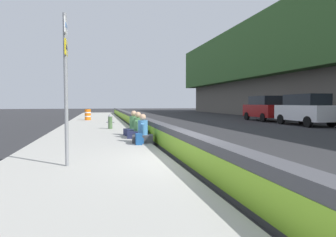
{
  "coord_description": "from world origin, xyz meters",
  "views": [
    {
      "loc": [
        -7.35,
        2.32,
        1.65
      ],
      "look_at": [
        5.13,
        -0.58,
        0.96
      ],
      "focal_mm": 31.4,
      "sensor_mm": 36.0,
      "label": 1
    }
  ],
  "objects_px": {
    "seated_person_middle": "(138,130)",
    "backpack": "(139,139)",
    "fire_hydrant": "(110,121)",
    "parked_car_third": "(305,109)",
    "seated_person_rear": "(134,128)",
    "seated_person_foreground": "(143,133)",
    "parked_car_fourth": "(264,108)",
    "construction_barrel": "(88,115)",
    "route_sign_post": "(66,79)"
  },
  "relations": [
    {
      "from": "seated_person_rear",
      "to": "backpack",
      "type": "xyz_separation_m",
      "value": [
        -3.06,
        0.16,
        -0.16
      ]
    },
    {
      "from": "route_sign_post",
      "to": "backpack",
      "type": "height_order",
      "value": "route_sign_post"
    },
    {
      "from": "route_sign_post",
      "to": "parked_car_fourth",
      "type": "relative_size",
      "value": 0.74
    },
    {
      "from": "seated_person_foreground",
      "to": "seated_person_middle",
      "type": "distance_m",
      "value": 1.42
    },
    {
      "from": "parked_car_fourth",
      "to": "seated_person_middle",
      "type": "bearing_deg",
      "value": 131.78
    },
    {
      "from": "fire_hydrant",
      "to": "backpack",
      "type": "xyz_separation_m",
      "value": [
        -6.85,
        -0.79,
        -0.25
      ]
    },
    {
      "from": "seated_person_middle",
      "to": "backpack",
      "type": "xyz_separation_m",
      "value": [
        -1.99,
        0.22,
        -0.16
      ]
    },
    {
      "from": "seated_person_rear",
      "to": "seated_person_foreground",
      "type": "bearing_deg",
      "value": -178.56
    },
    {
      "from": "seated_person_middle",
      "to": "construction_barrel",
      "type": "xyz_separation_m",
      "value": [
        14.16,
        2.63,
        0.13
      ]
    },
    {
      "from": "fire_hydrant",
      "to": "backpack",
      "type": "bearing_deg",
      "value": -173.42
    },
    {
      "from": "parked_car_third",
      "to": "route_sign_post",
      "type": "bearing_deg",
      "value": 126.16
    },
    {
      "from": "seated_person_foreground",
      "to": "parked_car_fourth",
      "type": "xyz_separation_m",
      "value": [
        13.1,
        -13.07,
        0.7
      ]
    },
    {
      "from": "fire_hydrant",
      "to": "parked_car_third",
      "type": "xyz_separation_m",
      "value": [
        1.13,
        -13.95,
        0.6
      ]
    },
    {
      "from": "seated_person_rear",
      "to": "parked_car_fourth",
      "type": "xyz_separation_m",
      "value": [
        10.61,
        -13.13,
        0.68
      ]
    },
    {
      "from": "seated_person_foreground",
      "to": "construction_barrel",
      "type": "xyz_separation_m",
      "value": [
        15.59,
        2.63,
        0.14
      ]
    },
    {
      "from": "seated_person_foreground",
      "to": "parked_car_third",
      "type": "distance_m",
      "value": 14.93
    },
    {
      "from": "route_sign_post",
      "to": "parked_car_fourth",
      "type": "height_order",
      "value": "route_sign_post"
    },
    {
      "from": "seated_person_middle",
      "to": "construction_barrel",
      "type": "distance_m",
      "value": 14.4
    },
    {
      "from": "backpack",
      "to": "parked_car_third",
      "type": "relative_size",
      "value": 0.08
    },
    {
      "from": "route_sign_post",
      "to": "fire_hydrant",
      "type": "xyz_separation_m",
      "value": [
        10.04,
        -1.35,
        -1.62
      ]
    },
    {
      "from": "route_sign_post",
      "to": "fire_hydrant",
      "type": "relative_size",
      "value": 4.09
    },
    {
      "from": "route_sign_post",
      "to": "parked_car_fourth",
      "type": "distance_m",
      "value": 22.87
    },
    {
      "from": "route_sign_post",
      "to": "seated_person_rear",
      "type": "height_order",
      "value": "route_sign_post"
    },
    {
      "from": "seated_person_foreground",
      "to": "backpack",
      "type": "bearing_deg",
      "value": 158.82
    },
    {
      "from": "seated_person_middle",
      "to": "seated_person_rear",
      "type": "bearing_deg",
      "value": 3.42
    },
    {
      "from": "seated_person_rear",
      "to": "parked_car_third",
      "type": "xyz_separation_m",
      "value": [
        4.93,
        -13.0,
        0.68
      ]
    },
    {
      "from": "fire_hydrant",
      "to": "parked_car_fourth",
      "type": "distance_m",
      "value": 15.65
    },
    {
      "from": "parked_car_third",
      "to": "construction_barrel",
      "type": "bearing_deg",
      "value": 62.32
    },
    {
      "from": "seated_person_rear",
      "to": "parked_car_third",
      "type": "distance_m",
      "value": 13.92
    },
    {
      "from": "backpack",
      "to": "parked_car_fourth",
      "type": "relative_size",
      "value": 0.08
    },
    {
      "from": "seated_person_rear",
      "to": "parked_car_fourth",
      "type": "distance_m",
      "value": 16.89
    },
    {
      "from": "route_sign_post",
      "to": "parked_car_third",
      "type": "distance_m",
      "value": 18.97
    },
    {
      "from": "parked_car_third",
      "to": "seated_person_middle",
      "type": "bearing_deg",
      "value": 114.85
    },
    {
      "from": "fire_hydrant",
      "to": "seated_person_foreground",
      "type": "xyz_separation_m",
      "value": [
        -6.28,
        -1.01,
        -0.11
      ]
    },
    {
      "from": "route_sign_post",
      "to": "seated_person_middle",
      "type": "height_order",
      "value": "route_sign_post"
    },
    {
      "from": "seated_person_middle",
      "to": "parked_car_fourth",
      "type": "xyz_separation_m",
      "value": [
        11.67,
        -13.07,
        0.69
      ]
    },
    {
      "from": "route_sign_post",
      "to": "backpack",
      "type": "xyz_separation_m",
      "value": [
        3.19,
        -2.14,
        -1.88
      ]
    },
    {
      "from": "fire_hydrant",
      "to": "parked_car_third",
      "type": "distance_m",
      "value": 14.01
    },
    {
      "from": "seated_person_middle",
      "to": "backpack",
      "type": "bearing_deg",
      "value": 173.68
    },
    {
      "from": "fire_hydrant",
      "to": "parked_car_fourth",
      "type": "xyz_separation_m",
      "value": [
        6.81,
        -14.08,
        0.6
      ]
    },
    {
      "from": "seated_person_foreground",
      "to": "seated_person_rear",
      "type": "bearing_deg",
      "value": 1.44
    },
    {
      "from": "backpack",
      "to": "parked_car_third",
      "type": "distance_m",
      "value": 15.41
    },
    {
      "from": "seated_person_foreground",
      "to": "backpack",
      "type": "relative_size",
      "value": 2.72
    },
    {
      "from": "seated_person_rear",
      "to": "parked_car_third",
      "type": "relative_size",
      "value": 0.24
    },
    {
      "from": "seated_person_middle",
      "to": "parked_car_third",
      "type": "distance_m",
      "value": 14.28
    },
    {
      "from": "fire_hydrant",
      "to": "seated_person_rear",
      "type": "bearing_deg",
      "value": -165.98
    },
    {
      "from": "seated_person_middle",
      "to": "construction_barrel",
      "type": "relative_size",
      "value": 1.18
    },
    {
      "from": "fire_hydrant",
      "to": "seated_person_rear",
      "type": "xyz_separation_m",
      "value": [
        -3.79,
        -0.95,
        -0.09
      ]
    },
    {
      "from": "parked_car_third",
      "to": "seated_person_rear",
      "type": "bearing_deg",
      "value": 110.75
    },
    {
      "from": "fire_hydrant",
      "to": "seated_person_foreground",
      "type": "bearing_deg",
      "value": -170.87
    }
  ]
}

